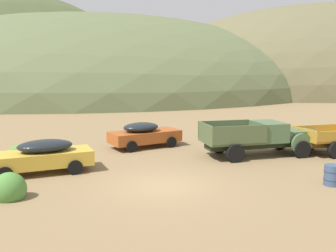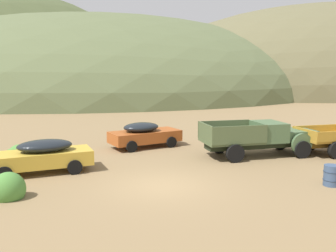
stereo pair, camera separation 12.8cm
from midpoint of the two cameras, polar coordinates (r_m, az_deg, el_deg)
The scene contains 9 objects.
ground_plane at distance 15.70m, azimuth -0.73°, elevation -9.14°, with size 300.00×300.00×0.00m, color olive.
hill_distant at distance 86.19m, azimuth -10.13°, elevation 5.36°, with size 98.55×89.32×32.22m, color #56603D.
car_faded_yellow at distance 18.33m, azimuth -19.45°, elevation -4.39°, with size 5.24×2.40×1.57m.
car_oxide_orange at distance 23.19m, azimuth -3.10°, elevation -1.23°, with size 4.86×2.85×1.57m.
truck_weathered_green at distance 21.62m, azimuth 14.95°, elevation -1.69°, with size 6.52×2.70×1.91m.
oil_drum_spare at distance 17.03m, azimuth 23.96°, elevation -6.94°, with size 0.67×0.67×0.88m.
bush_front_left at distance 15.39m, azimuth -23.27°, elevation -9.02°, with size 1.30×1.14×1.31m.
bush_front_right at distance 20.91m, azimuth -21.74°, elevation -4.36°, with size 1.48×1.20×1.22m.
bush_lone_scrub at distance 23.95m, azimuth 11.83°, elevation -2.50°, with size 1.01×0.91×0.99m.
Camera 2 is at (-3.85, -14.44, 4.81)m, focal length 39.76 mm.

